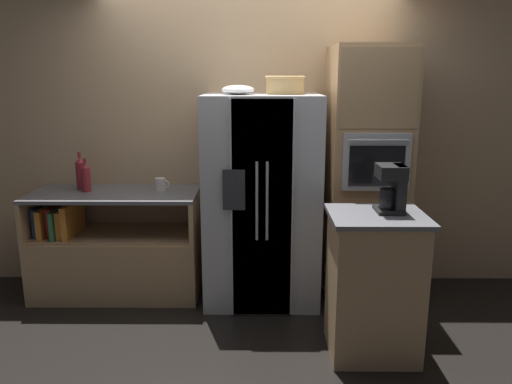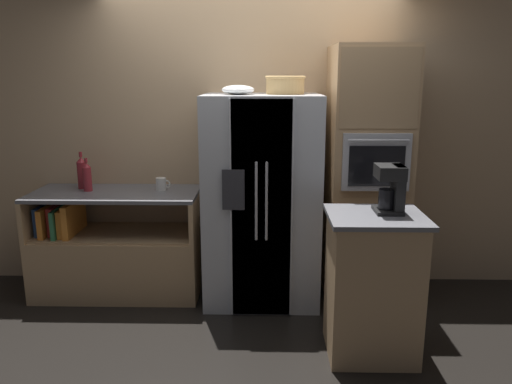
% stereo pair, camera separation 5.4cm
% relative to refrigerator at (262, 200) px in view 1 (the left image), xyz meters
% --- Properties ---
extents(ground_plane, '(20.00, 20.00, 0.00)m').
position_rel_refrigerator_xyz_m(ground_plane, '(-0.09, -0.06, -0.85)').
color(ground_plane, black).
extents(wall_back, '(12.00, 0.06, 2.80)m').
position_rel_refrigerator_xyz_m(wall_back, '(-0.09, 0.41, 0.55)').
color(wall_back, tan).
rests_on(wall_back, ground_plane).
extents(counter_left, '(1.39, 0.63, 0.89)m').
position_rel_refrigerator_xyz_m(counter_left, '(-1.25, 0.07, -0.52)').
color(counter_left, tan).
rests_on(counter_left, ground_plane).
extents(refrigerator, '(0.93, 0.79, 1.70)m').
position_rel_refrigerator_xyz_m(refrigerator, '(0.00, 0.00, 0.00)').
color(refrigerator, silver).
rests_on(refrigerator, ground_plane).
extents(wall_oven, '(0.61, 0.74, 2.08)m').
position_rel_refrigerator_xyz_m(wall_oven, '(0.85, 0.04, 0.19)').
color(wall_oven, tan).
rests_on(wall_oven, ground_plane).
extents(island_counter, '(0.62, 0.55, 0.98)m').
position_rel_refrigerator_xyz_m(island_counter, '(0.75, -0.87, -0.36)').
color(island_counter, tan).
rests_on(island_counter, ground_plane).
extents(wicker_basket, '(0.32, 0.32, 0.14)m').
position_rel_refrigerator_xyz_m(wicker_basket, '(0.18, 0.04, 0.93)').
color(wicker_basket, tan).
rests_on(wicker_basket, refrigerator).
extents(fruit_bowl, '(0.25, 0.25, 0.07)m').
position_rel_refrigerator_xyz_m(fruit_bowl, '(-0.19, -0.06, 0.89)').
color(fruit_bowl, white).
rests_on(fruit_bowl, refrigerator).
extents(bottle_tall, '(0.07, 0.07, 0.28)m').
position_rel_refrigerator_xyz_m(bottle_tall, '(-1.47, 0.10, 0.17)').
color(bottle_tall, maroon).
rests_on(bottle_tall, counter_left).
extents(bottle_short, '(0.08, 0.08, 0.32)m').
position_rel_refrigerator_xyz_m(bottle_short, '(-1.55, 0.19, 0.18)').
color(bottle_short, maroon).
rests_on(bottle_short, counter_left).
extents(mug, '(0.12, 0.09, 0.11)m').
position_rel_refrigerator_xyz_m(mug, '(-0.85, 0.14, 0.10)').
color(mug, silver).
rests_on(mug, counter_left).
extents(coffee_maker, '(0.17, 0.21, 0.31)m').
position_rel_refrigerator_xyz_m(coffee_maker, '(0.85, -0.82, 0.30)').
color(coffee_maker, black).
rests_on(coffee_maker, island_counter).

